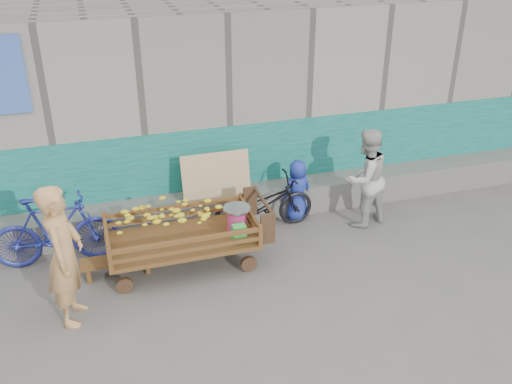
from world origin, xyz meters
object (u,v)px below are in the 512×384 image
object	(u,v)px
vendor_man	(65,255)
child	(297,190)
woman	(365,178)
bicycle_blue	(55,231)
bicycle_dark	(263,205)
bench	(117,262)
banana_cart	(178,227)

from	to	relation	value
vendor_man	child	size ratio (longest dim) A/B	1.79
woman	child	world-z (taller)	woman
bicycle_blue	woman	bearing A→B (deg)	-89.53
vendor_man	bicycle_dark	size ratio (longest dim) A/B	1.11
bench	bicycle_dark	distance (m)	2.23
vendor_man	bench	bearing A→B (deg)	-25.19
banana_cart	bench	bearing A→B (deg)	173.99
bench	bicycle_dark	bearing A→B (deg)	14.06
bench	woman	distance (m)	3.68
bench	bicycle_blue	distance (m)	0.93
bench	child	size ratio (longest dim) A/B	0.97
bench	woman	xyz separation A→B (m)	(3.62, 0.26, 0.58)
bicycle_dark	bicycle_blue	world-z (taller)	bicycle_blue
vendor_man	woman	xyz separation A→B (m)	(4.18, 1.01, -0.10)
bench	woman	size ratio (longest dim) A/B	0.62
vendor_man	woman	distance (m)	4.31
vendor_man	bicycle_blue	xyz separation A→B (m)	(-0.16, 1.23, -0.36)
child	bicycle_dark	distance (m)	0.61
woman	bicycle_blue	bearing A→B (deg)	-19.88
child	bench	bearing A→B (deg)	3.46
banana_cart	bicycle_blue	xyz separation A→B (m)	(-1.53, 0.57, -0.11)
banana_cart	bicycle_dark	xyz separation A→B (m)	(1.35, 0.62, -0.20)
child	bicycle_dark	world-z (taller)	child
bench	bicycle_blue	bearing A→B (deg)	146.01
bench	bicycle_blue	xyz separation A→B (m)	(-0.72, 0.49, 0.33)
banana_cart	vendor_man	distance (m)	1.54
bicycle_dark	bicycle_blue	distance (m)	2.88
vendor_man	child	xyz separation A→B (m)	(3.30, 1.43, -0.38)
bicycle_blue	banana_cart	bearing A→B (deg)	-107.11
woman	bicycle_dark	world-z (taller)	woman
woman	bicycle_blue	xyz separation A→B (m)	(-4.34, 0.22, -0.25)
woman	child	distance (m)	1.02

